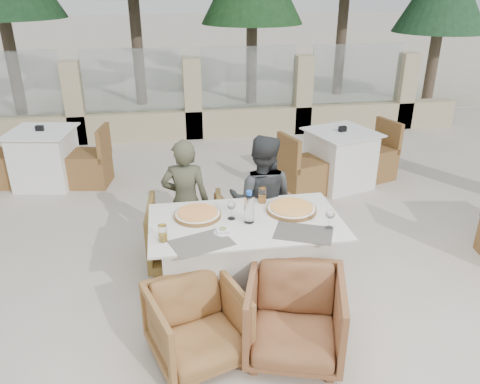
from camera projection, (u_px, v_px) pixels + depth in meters
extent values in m
plane|color=beige|center=(233.00, 297.00, 4.19)|extent=(80.00, 80.00, 0.00)
cube|color=beige|center=(175.00, 60.00, 16.78)|extent=(30.00, 16.00, 0.01)
cube|color=#5F5A51|center=(202.00, 243.00, 3.56)|extent=(0.52, 0.43, 0.00)
cube|color=#504C45|center=(304.00, 233.00, 3.70)|extent=(0.53, 0.45, 0.00)
cylinder|color=orange|center=(198.00, 214.00, 3.94)|extent=(0.51, 0.51, 0.05)
cylinder|color=orange|center=(291.00, 208.00, 4.04)|extent=(0.45, 0.45, 0.06)
cylinder|color=#C0E2FD|center=(249.00, 207.00, 3.81)|extent=(0.10, 0.10, 0.28)
cylinder|color=gold|center=(163.00, 233.00, 3.56)|extent=(0.08, 0.08, 0.13)
cylinder|color=orange|center=(262.00, 195.00, 4.18)|extent=(0.09, 0.09, 0.14)
imported|color=olive|center=(186.00, 232.00, 4.60)|extent=(0.77, 0.79, 0.67)
imported|color=#995F37|center=(260.00, 227.00, 4.71)|extent=(0.87, 0.89, 0.66)
imported|color=olive|center=(197.00, 325.00, 3.41)|extent=(0.81, 0.83, 0.60)
imported|color=brown|center=(295.00, 317.00, 3.45)|extent=(0.88, 0.89, 0.65)
imported|color=#484A35|center=(186.00, 202.00, 4.54)|extent=(0.50, 0.37, 1.27)
imported|color=#333638|center=(261.00, 201.00, 4.50)|extent=(0.77, 0.68, 1.32)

